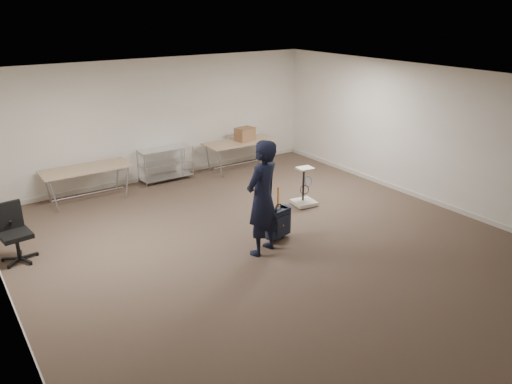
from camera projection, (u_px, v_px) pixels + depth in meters
ground at (271, 248)px, 8.54m from camera, size 9.00×9.00×0.00m
room_shell at (229, 218)px, 9.59m from camera, size 8.00×9.00×9.00m
folding_table_left at (86, 170)px, 10.36m from camera, size 1.80×0.75×0.73m
folding_table_right at (240, 143)px, 12.36m from camera, size 1.80×0.75×0.73m
wire_shelf at (166, 163)px, 11.63m from camera, size 1.22×0.47×0.80m
person at (262, 198)px, 8.06m from camera, size 0.82×0.68×1.94m
suitcase at (278, 222)px, 8.72m from camera, size 0.39×0.27×0.98m
office_chair at (17, 244)px, 8.04m from camera, size 0.58×0.58×0.96m
equipment_cart at (304, 195)px, 10.29m from camera, size 0.49×0.49×0.81m
cardboard_box at (245, 134)px, 12.34m from camera, size 0.48×0.38×0.33m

